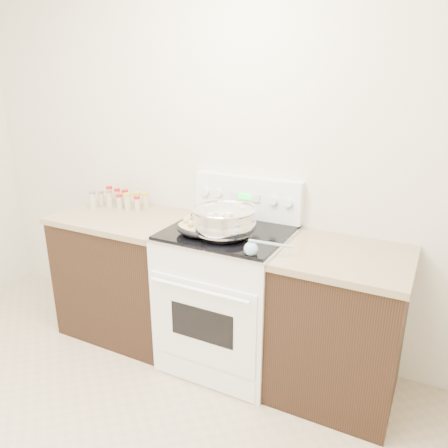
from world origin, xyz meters
The scene contains 9 objects.
counter_left centered at (-0.48, 1.43, 0.46)m, with size 0.93×0.67×0.92m.
counter_right centered at (1.08, 1.43, 0.46)m, with size 0.73×0.67×0.92m.
kitchen_range centered at (0.35, 1.42, 0.49)m, with size 0.78×0.73×1.22m.
mixing_bowl centered at (0.37, 1.32, 1.03)m, with size 0.50×0.50×0.23m.
roasting_pan centered at (0.23, 1.25, 0.99)m, with size 0.34×0.27×0.11m.
baking_sheet centered at (0.19, 1.69, 0.96)m, with size 0.40×0.31×0.06m.
wooden_spoon centered at (0.37, 1.35, 0.95)m, with size 0.04×0.25×0.04m.
blue_ladle centered at (0.64, 1.15, 0.98)m, with size 0.24×0.18×0.10m.
spice_jars centered at (-0.63, 1.57, 0.98)m, with size 0.39×0.24×0.13m.
Camera 1 is at (1.49, -0.87, 1.87)m, focal length 35.00 mm.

